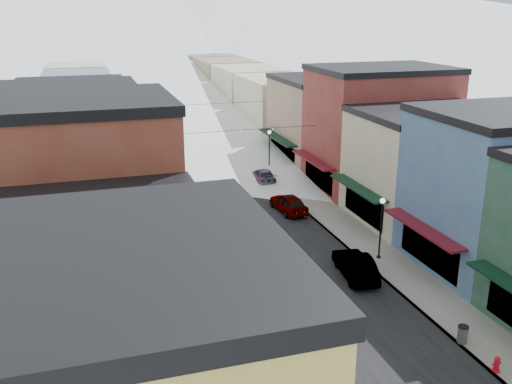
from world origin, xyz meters
TOP-DOWN VIEW (x-y plane):
  - road at (0.00, 60.00)m, footprint 10.00×160.00m
  - sidewalk_left at (-6.60, 60.00)m, footprint 3.20×160.00m
  - sidewalk_right at (6.60, 60.00)m, footprint 3.20×160.00m
  - curb_left at (-5.05, 60.00)m, footprint 0.10×160.00m
  - curb_right at (5.05, 60.00)m, footprint 0.10×160.00m
  - bldg_l_cream at (-13.19, 12.50)m, footprint 11.30×8.20m
  - bldg_l_brick_near at (-13.69, 20.50)m, footprint 12.30×8.20m
  - bldg_l_grayblue at (-13.19, 29.00)m, footprint 11.30×9.20m
  - bldg_l_brick_far at (-14.19, 38.00)m, footprint 13.30×9.20m
  - bldg_l_tan at (-13.19, 48.00)m, footprint 11.30×11.20m
  - bldg_r_blue at (13.19, 21.00)m, footprint 11.30×9.20m
  - bldg_r_cream at (13.69, 30.00)m, footprint 12.30×9.20m
  - bldg_r_brick_far at (14.19, 39.00)m, footprint 13.30×9.20m
  - bldg_r_tan at (13.19, 49.00)m, footprint 11.30×11.20m
  - distant_blocks at (0.00, 83.00)m, footprint 34.00×55.00m
  - mountain_ridge at (-19.47, 277.18)m, footprint 670.00×340.00m
  - overhead_cables at (0.00, 47.50)m, footprint 16.40×15.04m
  - car_silver_sedan at (-3.99, 20.62)m, footprint 2.33×4.80m
  - car_dark_hatch at (-3.82, 37.85)m, footprint 1.83×4.54m
  - car_silver_wagon at (-4.30, 49.45)m, footprint 2.62×5.88m
  - car_green_sedan at (3.50, 21.95)m, footprint 2.36×5.10m
  - car_gray_suv at (3.67, 34.75)m, footprint 2.30×4.82m
  - car_black_sedan at (4.30, 43.66)m, footprint 2.22×4.77m
  - car_lane_silver at (-1.78, 62.38)m, footprint 2.21×4.68m
  - car_lane_white at (0.60, 67.09)m, footprint 3.15×5.99m
  - fire_hydrant at (5.20, 10.63)m, footprint 0.47×0.36m
  - trash_can at (5.20, 13.20)m, footprint 0.55×0.55m
  - streetlamp_near at (6.26, 23.82)m, footprint 0.36×0.36m
  - streetlamp_far at (5.70, 46.01)m, footprint 0.38×0.38m
  - snow_pile_near at (-4.46, 16.71)m, footprint 2.17×2.54m
  - snow_pile_mid at (-4.88, 23.90)m, footprint 2.17×2.54m
  - snow_pile_far at (-4.28, 43.05)m, footprint 2.32×2.63m

SIDE VIEW (x-z plane):
  - road at x=0.00m, z-range 0.00..0.01m
  - sidewalk_left at x=-6.60m, z-range 0.00..0.15m
  - sidewalk_right at x=6.60m, z-range 0.00..0.15m
  - curb_left at x=-5.05m, z-range 0.00..0.15m
  - curb_right at x=5.05m, z-range 0.00..0.15m
  - snow_pile_mid at x=-4.88m, z-range -0.02..0.90m
  - snow_pile_near at x=-4.46m, z-range -0.02..0.90m
  - snow_pile_far at x=-4.28m, z-range -0.02..0.96m
  - fire_hydrant at x=5.20m, z-range 0.12..0.93m
  - trash_can at x=5.20m, z-range 0.16..1.10m
  - car_black_sedan at x=4.30m, z-range 0.00..1.35m
  - car_dark_hatch at x=-3.82m, z-range 0.00..1.47m
  - car_lane_silver at x=-1.78m, z-range 0.00..1.55m
  - car_silver_sedan at x=-3.99m, z-range 0.00..1.58m
  - car_gray_suv at x=3.67m, z-range 0.00..1.59m
  - car_lane_white at x=0.60m, z-range 0.00..1.61m
  - car_green_sedan at x=3.50m, z-range 0.00..1.62m
  - car_silver_wagon at x=-4.30m, z-range 0.00..1.67m
  - streetlamp_near at x=6.26m, z-range 0.71..5.03m
  - streetlamp_far at x=5.70m, z-range 0.74..5.29m
  - distant_blocks at x=0.00m, z-range 0.00..8.00m
  - bldg_r_cream at x=13.69m, z-range 0.01..9.01m
  - bldg_l_grayblue at x=-13.19m, z-range 0.01..9.01m
  - bldg_r_tan at x=13.19m, z-range 0.01..9.51m
  - bldg_l_cream at x=-13.19m, z-range 0.01..9.51m
  - bldg_l_tan at x=-13.19m, z-range 0.01..10.01m
  - bldg_r_blue at x=13.19m, z-range 0.01..10.51m
  - bldg_l_brick_far at x=-14.19m, z-range 0.01..11.01m
  - bldg_r_brick_far at x=14.19m, z-range 0.01..11.51m
  - overhead_cables at x=0.00m, z-range 6.18..6.22m
  - bldg_l_brick_near at x=-13.69m, z-range 0.01..12.51m
  - mountain_ridge at x=-19.47m, z-range -2.64..31.36m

